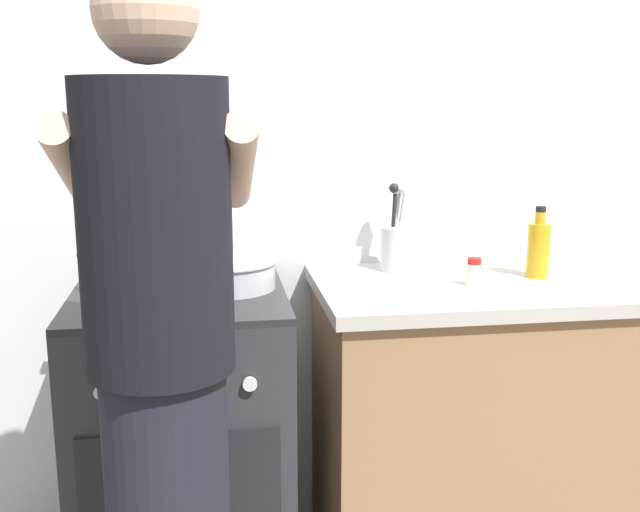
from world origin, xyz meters
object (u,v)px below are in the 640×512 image
pot (127,272)px  oil_bottle (538,248)px  spice_bottle (474,272)px  stove_range (184,441)px  person (163,385)px  utensil_crock (397,243)px  mixing_bowl (227,272)px

pot → oil_bottle: oil_bottle is taller
oil_bottle → pot: bearing=179.9°
spice_bottle → oil_bottle: 0.25m
oil_bottle → stove_range: bearing=-178.5°
oil_bottle → person: (-1.09, -0.62, -0.13)m
stove_range → utensil_crock: utensil_crock is taller
stove_range → mixing_bowl: mixing_bowl is taller
spice_bottle → person: 1.03m
person → spice_bottle: bearing=32.3°
mixing_bowl → spice_bottle: mixing_bowl is taller
stove_range → person: 0.72m
pot → mixing_bowl: (0.28, 0.01, -0.01)m
utensil_crock → pot: bearing=-169.7°
pot → spice_bottle: bearing=-4.4°
person → stove_range: bearing=88.8°
pot → mixing_bowl: pot is taller
stove_range → oil_bottle: bearing=1.5°
spice_bottle → person: size_ratio=0.05×
utensil_crock → person: size_ratio=0.16×
mixing_bowl → spice_bottle: (0.71, -0.08, -0.01)m
stove_range → pot: 0.53m
stove_range → person: bearing=-91.2°
pot → mixing_bowl: size_ratio=0.91×
mixing_bowl → person: 0.65m
stove_range → mixing_bowl: (0.14, 0.04, 0.50)m
mixing_bowl → utensil_crock: bearing=14.6°
stove_range → person: size_ratio=0.53×
person → mixing_bowl: bearing=76.4°
spice_bottle → stove_range: bearing=177.1°
mixing_bowl → spice_bottle: size_ratio=3.51×
oil_bottle → person: 1.26m
pot → spice_bottle: pot is taller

